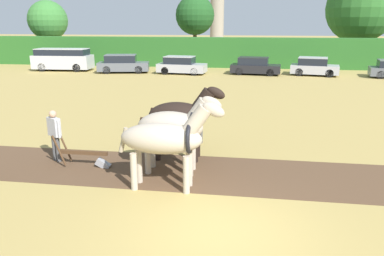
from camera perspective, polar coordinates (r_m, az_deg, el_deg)
name	(u,v)px	position (r m, az deg, el deg)	size (l,w,h in m)	color
ground_plane	(218,232)	(8.40, 3.98, -15.46)	(240.00, 240.00, 0.00)	#A88E4C
plowed_furrow_strip	(69,165)	(12.48, -18.22, -5.38)	(21.88, 2.87, 0.01)	brown
hedgerow	(243,53)	(37.94, 7.78, 11.33)	(63.10, 1.98, 2.86)	#286023
tree_far_left	(48,20)	(48.91, -21.12, 15.05)	(4.57, 4.57, 6.81)	#423323
tree_left	(195,15)	(44.98, 0.45, 16.78)	(4.47, 4.47, 7.32)	#4C3823
tree_center_left	(361,8)	(45.41, 24.34, 16.28)	(7.22, 7.22, 9.34)	#423323
draft_horse_lead_left	(166,139)	(9.86, -4.03, -1.65)	(2.90, 0.88, 2.50)	#B2A38E
draft_horse_lead_right	(174,127)	(10.95, -2.79, 0.15)	(2.63, 0.97, 2.42)	#B2A38E
draft_horse_trail_left	(181,116)	(12.04, -1.69, 1.78)	(2.62, 0.99, 2.50)	black
plow	(88,157)	(12.10, -15.58, -4.21)	(1.76, 0.46, 1.13)	#4C331E
farmer_at_plow	(55,132)	(12.70, -20.21, -0.56)	(0.58, 0.43, 1.68)	#4C4C4C
farmer_beside_team	(198,118)	(13.66, 0.97, 1.53)	(0.55, 0.46, 1.68)	#4C4C4C
parked_van	(63,59)	(36.97, -19.09, 9.89)	(5.36, 2.28, 2.00)	#BCBCC1
parked_car_left	(123,64)	(34.03, -10.52, 9.57)	(4.68, 2.58, 1.59)	#565B66
parked_car_center_left	(181,65)	(32.71, -1.66, 9.52)	(4.29, 2.20, 1.51)	#A8A8B2
parked_car_center	(255,66)	(32.79, 9.56, 9.27)	(4.33, 2.29, 1.46)	black
parked_car_center_right	(314,67)	(33.33, 18.10, 8.86)	(4.12, 2.53, 1.51)	#A8A8B2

